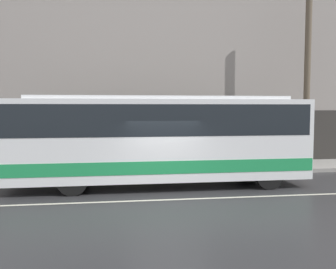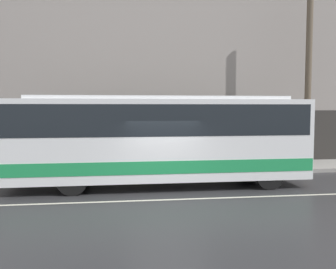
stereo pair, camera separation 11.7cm
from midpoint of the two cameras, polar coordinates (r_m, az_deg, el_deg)
name	(u,v)px [view 1 (the left image)]	position (r m, az deg, el deg)	size (l,w,h in m)	color
ground_plane	(167,200)	(12.16, -0.37, -9.93)	(60.00, 60.00, 0.00)	#2D2D30
sidewalk	(151,169)	(17.46, -2.85, -5.32)	(60.00, 2.93, 0.17)	gray
building_facade	(147,42)	(19.11, -3.39, 13.96)	(60.00, 0.35, 12.84)	gray
lane_stripe	(167,200)	(12.16, -0.37, -9.91)	(54.00, 0.14, 0.01)	beige
transit_bus	(159,136)	(13.96, -1.56, -0.21)	(10.95, 2.55, 3.37)	white
utility_pole_near	(307,72)	(18.92, 20.29, 8.93)	(0.29, 0.29, 8.89)	brown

